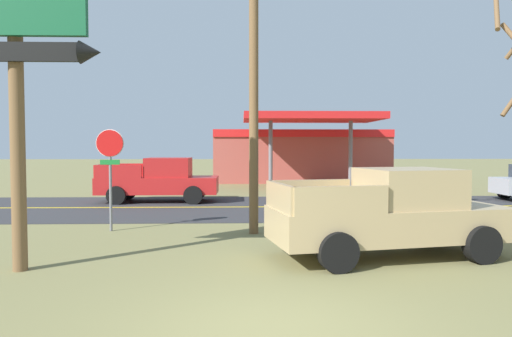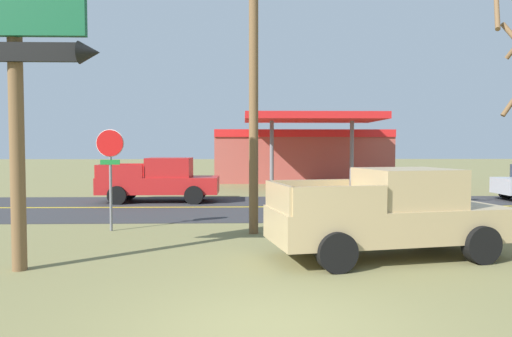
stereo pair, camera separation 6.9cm
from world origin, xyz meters
name	(u,v)px [view 2 (the right image)]	position (x,y,z in m)	size (l,w,h in m)	color
ground_plane	(272,332)	(0.00, 0.00, 0.00)	(180.00, 180.00, 0.00)	olive
road_asphalt	(253,207)	(0.00, 13.00, 0.01)	(140.00, 8.00, 0.02)	#333335
road_centre_line	(253,207)	(0.00, 13.00, 0.02)	(126.00, 0.20, 0.01)	gold
motel_sign	(14,22)	(-4.75, 3.18, 4.82)	(3.13, 0.54, 6.95)	brown
stop_sign	(110,161)	(-4.23, 7.73, 2.03)	(0.80, 0.08, 2.95)	slate
utility_pole	(254,48)	(-0.09, 7.22, 5.19)	(1.93, 0.26, 9.75)	brown
gas_station	(301,154)	(3.73, 27.90, 1.94)	(12.00, 11.50, 4.40)	#A84C42
pickup_tan_parked_on_lawn	(391,214)	(2.88, 4.24, 0.96)	(5.48, 2.98, 1.96)	tan
pickup_red_on_road	(161,180)	(-4.02, 15.00, 0.96)	(5.20, 2.24, 1.96)	red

